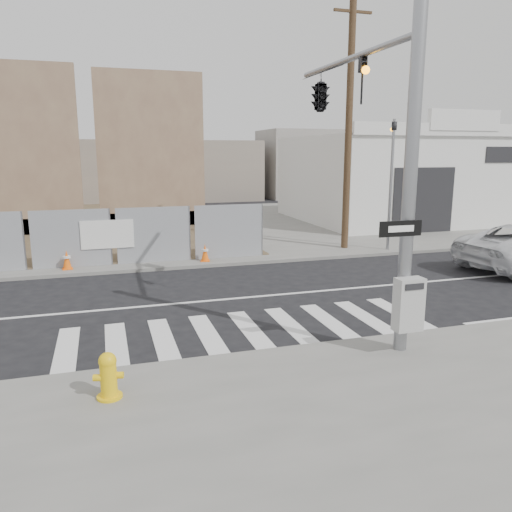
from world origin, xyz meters
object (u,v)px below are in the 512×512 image
object	(u,v)px
signal_pole	(345,120)
auto_shop	(402,178)
fire_hydrant	(108,376)
traffic_cone_c	(67,260)
traffic_cone_d	(205,253)

from	to	relation	value
signal_pole	auto_shop	xyz separation A→B (m)	(11.50, 15.01, -2.25)
signal_pole	fire_hydrant	size ratio (longest dim) A/B	9.00
traffic_cone_c	traffic_cone_d	distance (m)	4.76
signal_pole	traffic_cone_d	size ratio (longest dim) A/B	10.90
signal_pole	traffic_cone_d	xyz separation A→B (m)	(-2.11, 6.63, -4.35)
signal_pole	auto_shop	distance (m)	19.04
auto_shop	traffic_cone_c	distance (m)	20.25
auto_shop	signal_pole	bearing A→B (deg)	-127.46
auto_shop	traffic_cone_c	size ratio (longest dim) A/B	18.29
auto_shop	traffic_cone_c	world-z (taller)	auto_shop
auto_shop	traffic_cone_d	distance (m)	16.13
traffic_cone_c	signal_pole	bearing A→B (deg)	-44.50
traffic_cone_d	traffic_cone_c	bearing A→B (deg)	178.51
traffic_cone_c	traffic_cone_d	world-z (taller)	traffic_cone_c
signal_pole	fire_hydrant	distance (m)	7.78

